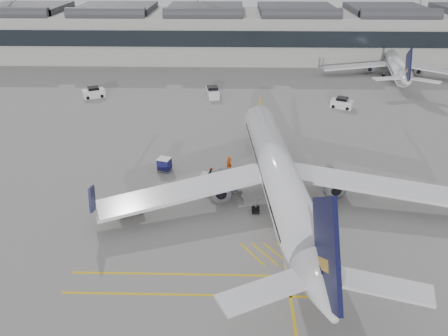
{
  "coord_description": "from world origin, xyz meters",
  "views": [
    {
      "loc": [
        5.19,
        -39.68,
        25.93
      ],
      "look_at": [
        4.16,
        2.72,
        4.0
      ],
      "focal_mm": 35.0,
      "sensor_mm": 36.0,
      "label": 1
    }
  ],
  "objects_px": {
    "ramp_agent_a": "(229,163)",
    "ramp_agent_b": "(211,175)",
    "belt_loader": "(214,183)",
    "airliner_main": "(279,176)",
    "pushback_tug": "(130,208)",
    "baggage_cart_a": "(226,186)"
  },
  "relations": [
    {
      "from": "ramp_agent_a",
      "to": "ramp_agent_b",
      "type": "bearing_deg",
      "value": -139.69
    },
    {
      "from": "ramp_agent_b",
      "to": "airliner_main",
      "type": "bearing_deg",
      "value": 145.55
    },
    {
      "from": "ramp_agent_a",
      "to": "pushback_tug",
      "type": "distance_m",
      "value": 14.64
    },
    {
      "from": "airliner_main",
      "to": "baggage_cart_a",
      "type": "relative_size",
      "value": 24.03
    },
    {
      "from": "airliner_main",
      "to": "ramp_agent_b",
      "type": "relative_size",
      "value": 22.22
    },
    {
      "from": "belt_loader",
      "to": "ramp_agent_b",
      "type": "distance_m",
      "value": 1.4
    },
    {
      "from": "airliner_main",
      "to": "pushback_tug",
      "type": "height_order",
      "value": "airliner_main"
    },
    {
      "from": "ramp_agent_a",
      "to": "pushback_tug",
      "type": "relative_size",
      "value": 0.67
    },
    {
      "from": "belt_loader",
      "to": "ramp_agent_a",
      "type": "xyz_separation_m",
      "value": [
        1.71,
        4.48,
        0.4
      ]
    },
    {
      "from": "belt_loader",
      "to": "pushback_tug",
      "type": "bearing_deg",
      "value": -133.65
    },
    {
      "from": "ramp_agent_a",
      "to": "belt_loader",
      "type": "bearing_deg",
      "value": -126.39
    },
    {
      "from": "belt_loader",
      "to": "baggage_cart_a",
      "type": "xyz_separation_m",
      "value": [
        1.45,
        -1.25,
        0.28
      ]
    },
    {
      "from": "belt_loader",
      "to": "pushback_tug",
      "type": "relative_size",
      "value": 1.75
    },
    {
      "from": "airliner_main",
      "to": "ramp_agent_b",
      "type": "distance_m",
      "value": 9.26
    },
    {
      "from": "baggage_cart_a",
      "to": "belt_loader",
      "type": "bearing_deg",
      "value": 151.54
    },
    {
      "from": "belt_loader",
      "to": "pushback_tug",
      "type": "xyz_separation_m",
      "value": [
        -8.82,
        -5.68,
        0.04
      ]
    },
    {
      "from": "belt_loader",
      "to": "ramp_agent_a",
      "type": "height_order",
      "value": "belt_loader"
    },
    {
      "from": "airliner_main",
      "to": "ramp_agent_b",
      "type": "xyz_separation_m",
      "value": [
        -7.71,
        4.53,
        -2.41
      ]
    },
    {
      "from": "belt_loader",
      "to": "ramp_agent_a",
      "type": "relative_size",
      "value": 2.61
    },
    {
      "from": "airliner_main",
      "to": "pushback_tug",
      "type": "xyz_separation_m",
      "value": [
        -16.06,
        -2.42,
        -2.74
      ]
    },
    {
      "from": "ramp_agent_a",
      "to": "ramp_agent_b",
      "type": "xyz_separation_m",
      "value": [
        -2.18,
        -3.21,
        -0.03
      ]
    },
    {
      "from": "airliner_main",
      "to": "baggage_cart_a",
      "type": "bearing_deg",
      "value": 155.78
    }
  ]
}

